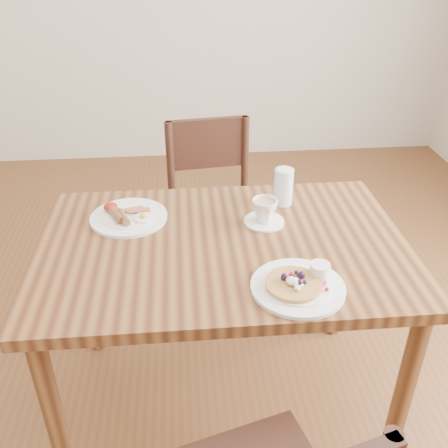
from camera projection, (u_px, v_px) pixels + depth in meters
name	position (u px, v px, depth m)	size (l,w,h in m)	color
ground	(224.00, 398.00, 2.01)	(5.00, 5.00, 0.00)	brown
dining_table	(224.00, 267.00, 1.68)	(1.20, 0.80, 0.75)	brown
chair_far	(213.00, 207.00, 2.36)	(0.47, 0.47, 0.88)	#351B13
pancake_plate	(299.00, 284.00, 1.42)	(0.27, 0.27, 0.06)	white
breakfast_plate	(127.00, 216.00, 1.75)	(0.27, 0.27, 0.04)	white
teacup_saucer	(264.00, 212.00, 1.71)	(0.14, 0.14, 0.09)	white
water_glass	(283.00, 187.00, 1.82)	(0.07, 0.07, 0.14)	silver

